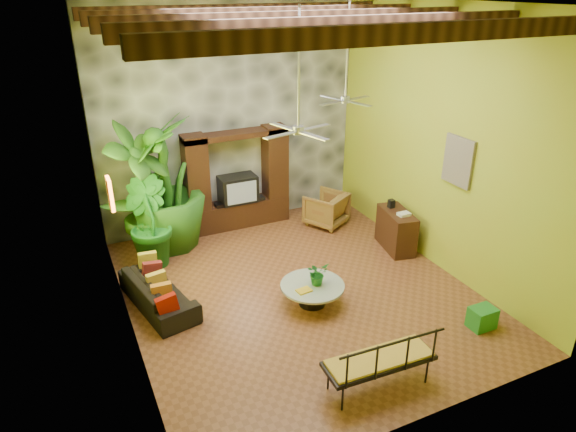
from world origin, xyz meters
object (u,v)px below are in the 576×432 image
ceiling_fan_back (346,89)px  tall_plant_b (148,223)px  tall_plant_c (165,184)px  coffee_table (312,291)px  ceiling_fan_front (299,117)px  iron_bench (383,359)px  wicker_armchair (326,209)px  tall_plant_a (141,191)px  sofa (158,292)px  side_console (396,230)px  entertainment_center (238,187)px  green_bin (482,318)px

ceiling_fan_back → tall_plant_b: size_ratio=1.01×
tall_plant_c → coffee_table: (1.76, -3.30, -1.18)m
ceiling_fan_front → iron_bench: 3.75m
coffee_table → ceiling_fan_back: bearing=47.9°
wicker_armchair → tall_plant_a: size_ratio=0.30×
ceiling_fan_back → sofa: (-4.05, -0.60, -3.12)m
coffee_table → iron_bench: (-0.11, -2.30, 0.28)m
tall_plant_c → side_console: 4.99m
coffee_table → side_console: size_ratio=1.06×
tall_plant_c → sofa: bearing=-108.7°
side_console → iron_bench: bearing=-117.4°
entertainment_center → coffee_table: (0.05, -3.65, -0.71)m
side_console → entertainment_center: bearing=147.3°
ceiling_fan_front → ceiling_fan_back: same height
sofa → ceiling_fan_back: bearing=-93.1°
tall_plant_a → tall_plant_c: (0.53, 0.16, 0.02)m
tall_plant_b → side_console: tall_plant_b is taller
ceiling_fan_front → tall_plant_c: size_ratio=0.65×
ceiling_fan_back → entertainment_center: bearing=129.6°
tall_plant_b → coffee_table: tall_plant_b is taller
sofa → coffee_table: 2.74m
ceiling_fan_back → tall_plant_a: ceiling_fan_back is taller
coffee_table → entertainment_center: bearing=90.7°
tall_plant_b → entertainment_center: bearing=23.1°
entertainment_center → ceiling_fan_front: (-0.20, -3.54, 2.44)m
ceiling_fan_back → tall_plant_a: bearing=159.6°
side_console → green_bin: (-0.36, -2.92, -0.25)m
wicker_armchair → tall_plant_a: (-4.12, 0.34, 1.03)m
ceiling_fan_back → sofa: ceiling_fan_back is taller
ceiling_fan_back → green_bin: bearing=-78.9°
tall_plant_b → tall_plant_c: (0.54, 0.61, 0.52)m
tall_plant_a → tall_plant_c: tall_plant_c is taller
tall_plant_c → green_bin: (4.00, -5.12, -1.25)m
tall_plant_b → green_bin: (4.54, -4.51, -0.74)m
sofa → wicker_armchair: size_ratio=2.22×
ceiling_fan_back → wicker_armchair: 3.21m
sofa → tall_plant_b: (0.20, 1.58, 0.64)m
sofa → side_console: (5.10, -0.01, 0.15)m
ceiling_fan_back → side_console: ceiling_fan_back is taller
ceiling_fan_front → sofa: size_ratio=0.97×
tall_plant_b → coffee_table: bearing=-49.6°
entertainment_center → tall_plant_c: size_ratio=0.83×
ceiling_fan_back → iron_bench: 5.21m
entertainment_center → tall_plant_b: bearing=-156.9°
entertainment_center → side_console: bearing=-43.9°
tall_plant_b → green_bin: size_ratio=4.36×
coffee_table → tall_plant_b: bearing=130.4°
tall_plant_b → ceiling_fan_back: bearing=-14.3°
entertainment_center → wicker_armchair: bearing=-24.4°
sofa → tall_plant_b: size_ratio=1.04×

